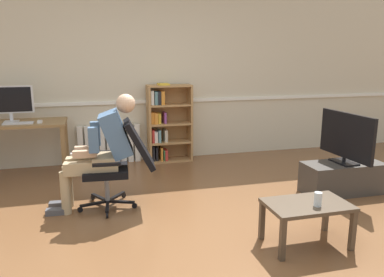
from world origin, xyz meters
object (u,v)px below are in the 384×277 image
Objects in this scene: office_chair at (121,160)px; tv_screen at (346,137)px; computer_desk at (17,130)px; coffee_table at (307,209)px; person_seated at (101,149)px; radiator at (109,144)px; tv_stand at (342,178)px; drinking_glass at (318,199)px; bookshelf at (166,123)px; computer_mouse at (40,122)px; keyboard at (18,123)px; imac_monitor at (10,101)px.

office_chair is 1.09× the size of tv_screen.
computer_desk is 1.74× the size of coffee_table.
radiator is at bearing 179.04° from person_seated.
tv_stand is 7.91× the size of drinking_glass.
computer_mouse is at bearing -166.84° from bookshelf.
tv_stand is (3.53, -1.51, -0.59)m from computer_mouse.
keyboard is at bearing -136.40° from person_seated.
tv_screen is at bearing -23.59° from imac_monitor.
tv_stand is at bearing 88.39° from person_seated.
computer_desk is 10.33× the size of drinking_glass.
office_chair is at bearing -52.91° from computer_mouse.
drinking_glass is at bearing 132.74° from tv_screen.
bookshelf reaches higher than coffee_table.
person_seated is 2.84m from tv_stand.
coffee_table is (1.52, -3.04, 0.03)m from radiator.
computer_mouse is 3.84m from tv_screen.
coffee_table is (0.66, -2.94, -0.26)m from bookshelf.
bookshelf is at bearing 8.04° from computer_desk.
person_seated is at bearing -94.99° from radiator.
imac_monitor is at bearing 63.31° from tv_screen.
imac_monitor is 4.87× the size of drinking_glass.
person_seated reaches higher than bookshelf.
tv_screen is at bearing -21.44° from keyboard.
office_chair reaches higher than computer_desk.
imac_monitor is at bearing -133.63° from office_chair.
keyboard is at bearing -155.34° from radiator.
imac_monitor is at bearing -137.98° from person_seated.
keyboard is 1.73m from office_chair.
computer_desk is 1.30× the size of office_chair.
person_seated is 2.21m from drinking_glass.
keyboard reaches higher than radiator.
imac_monitor reaches higher than office_chair.
keyboard is at bearing -175.58° from computer_mouse.
keyboard is at bearing -62.18° from imac_monitor.
imac_monitor reaches higher than keyboard.
imac_monitor is 2.19m from bookshelf.
tv_screen reaches higher than keyboard.
office_chair is at bearing 139.07° from coffee_table.
office_chair is (-0.81, -1.66, -0.07)m from bookshelf.
computer_desk is at bearing 158.34° from computer_mouse.
coffee_table is at bearing -137.46° from tv_stand.
tv_stand is at bearing -23.60° from imac_monitor.
bookshelf reaches higher than office_chair.
radiator is 1.77m from office_chair.
imac_monitor is at bearing -174.28° from bookshelf.
computer_desk is at bearing -133.65° from office_chair.
imac_monitor is 0.50m from computer_mouse.
bookshelf is 1.69× the size of coffee_table.
radiator is at bearing 116.64° from coffee_table.
tv_stand is (3.90, -1.71, -0.85)m from imac_monitor.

